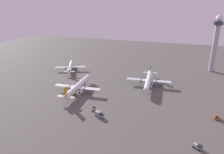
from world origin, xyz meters
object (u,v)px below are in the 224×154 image
at_px(airplane_terminal_side, 77,87).
at_px(maintenance_van, 198,146).
at_px(airplane_taxiway_distant, 70,67).
at_px(control_tower, 216,40).
at_px(catering_truck, 99,114).
at_px(airplane_near_gate, 149,80).
at_px(pushback_tug, 94,109).
at_px(cargo_loader, 217,117).

bearing_deg(airplane_terminal_side, maintenance_van, -28.79).
relative_size(airplane_taxiway_distant, maintenance_van, 7.38).
bearing_deg(control_tower, catering_truck, -122.14).
bearing_deg(catering_truck, airplane_near_gate, -171.21).
relative_size(airplane_taxiway_distant, pushback_tug, 10.38).
distance_m(airplane_near_gate, maintenance_van, 75.37).
height_order(cargo_loader, maintenance_van, same).
distance_m(airplane_near_gate, cargo_loader, 57.87).
height_order(catering_truck, maintenance_van, catering_truck).
height_order(airplane_near_gate, maintenance_van, airplane_near_gate).
distance_m(catering_truck, maintenance_van, 53.71).
relative_size(control_tower, catering_truck, 8.26).
bearing_deg(airplane_taxiway_distant, control_tower, -6.59).
height_order(cargo_loader, pushback_tug, cargo_loader).
height_order(airplane_terminal_side, cargo_loader, airplane_terminal_side).
bearing_deg(control_tower, airplane_near_gate, -132.54).
relative_size(cargo_loader, catering_truck, 0.70).
bearing_deg(pushback_tug, cargo_loader, 3.66).
bearing_deg(maintenance_van, cargo_loader, -172.83).
distance_m(airplane_terminal_side, pushback_tug, 30.05).
bearing_deg(maintenance_van, control_tower, -160.47).
height_order(airplane_terminal_side, pushback_tug, airplane_terminal_side).
bearing_deg(pushback_tug, airplane_taxiway_distant, 121.96).
xyz_separation_m(cargo_loader, maintenance_van, (-11.11, -30.43, 0.00)).
height_order(control_tower, cargo_loader, control_tower).
xyz_separation_m(airplane_near_gate, airplane_taxiway_distant, (-75.35, 14.81, -0.76)).
bearing_deg(cargo_loader, airplane_near_gate, -36.92).
relative_size(cargo_loader, pushback_tug, 1.30).
bearing_deg(control_tower, airplane_taxiway_distant, -162.58).
bearing_deg(control_tower, cargo_loader, -93.34).
bearing_deg(airplane_terminal_side, catering_truck, -47.36).
xyz_separation_m(airplane_taxiway_distant, pushback_tug, (50.49, -64.10, -2.40)).
distance_m(airplane_terminal_side, maintenance_van, 88.58).
xyz_separation_m(control_tower, pushback_tug, (-74.40, -103.28, -27.53)).
relative_size(airplane_terminal_side, cargo_loader, 10.25).
relative_size(cargo_loader, maintenance_van, 0.93).
xyz_separation_m(airplane_terminal_side, airplane_near_gate, (46.27, 28.45, 0.01)).
distance_m(pushback_tug, catering_truck, 8.35).
bearing_deg(cargo_loader, airplane_terminal_side, -2.38).
relative_size(airplane_taxiway_distant, cargo_loader, 7.96).
xyz_separation_m(airplane_near_gate, maintenance_van, (33.11, -67.64, -3.05)).
bearing_deg(pushback_tug, control_tower, 47.96).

